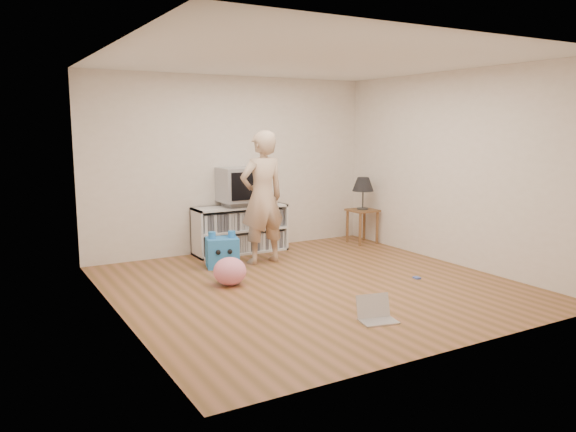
% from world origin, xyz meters
% --- Properties ---
extents(ground, '(4.50, 4.50, 0.00)m').
position_xyz_m(ground, '(0.00, 0.00, 0.00)').
color(ground, brown).
rests_on(ground, ground).
extents(walls, '(4.52, 4.52, 2.60)m').
position_xyz_m(walls, '(0.00, 0.00, 1.30)').
color(walls, silver).
rests_on(walls, ground).
extents(ceiling, '(4.50, 4.50, 0.01)m').
position_xyz_m(ceiling, '(0.00, 0.00, 2.60)').
color(ceiling, white).
rests_on(ceiling, walls).
extents(media_unit, '(1.40, 0.45, 0.70)m').
position_xyz_m(media_unit, '(0.01, 2.04, 0.35)').
color(media_unit, white).
rests_on(media_unit, ground).
extents(dvd_deck, '(0.45, 0.35, 0.07)m').
position_xyz_m(dvd_deck, '(0.01, 2.02, 0.73)').
color(dvd_deck, gray).
rests_on(dvd_deck, media_unit).
extents(crt_tv, '(0.60, 0.53, 0.50)m').
position_xyz_m(crt_tv, '(0.01, 2.02, 1.02)').
color(crt_tv, '#A3A3A8').
rests_on(crt_tv, dvd_deck).
extents(side_table, '(0.42, 0.42, 0.55)m').
position_xyz_m(side_table, '(1.99, 1.65, 0.42)').
color(side_table, brown).
rests_on(side_table, ground).
extents(table_lamp, '(0.34, 0.34, 0.52)m').
position_xyz_m(table_lamp, '(1.99, 1.65, 0.94)').
color(table_lamp, '#333333').
rests_on(table_lamp, side_table).
extents(person, '(0.69, 0.48, 1.81)m').
position_xyz_m(person, '(-0.00, 1.28, 0.91)').
color(person, tan).
rests_on(person, ground).
extents(laptop, '(0.40, 0.34, 0.24)m').
position_xyz_m(laptop, '(-0.12, -1.34, 0.07)').
color(laptop, silver).
rests_on(laptop, ground).
extents(playing_cards, '(0.07, 0.09, 0.02)m').
position_xyz_m(playing_cards, '(1.28, -0.41, 0.01)').
color(playing_cards, '#475EBD').
rests_on(playing_cards, ground).
extents(plush_blue, '(0.49, 0.43, 0.48)m').
position_xyz_m(plush_blue, '(-0.58, 1.34, 0.21)').
color(plush_blue, '#257CD4').
rests_on(plush_blue, ground).
extents(plush_pink, '(0.44, 0.44, 0.33)m').
position_xyz_m(plush_pink, '(-0.85, 0.49, 0.17)').
color(plush_pink, pink).
rests_on(plush_pink, ground).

